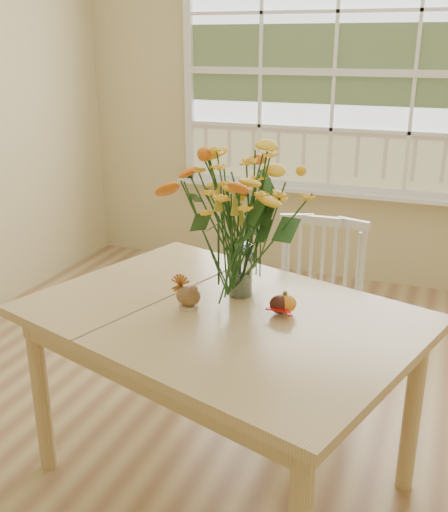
% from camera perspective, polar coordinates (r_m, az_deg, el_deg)
% --- Properties ---
extents(floor, '(4.00, 4.50, 0.01)m').
position_cam_1_polar(floor, '(2.94, -0.34, -16.94)').
color(floor, '#926946').
rests_on(floor, ground).
extents(wall_back, '(4.00, 0.02, 2.70)m').
position_cam_1_polar(wall_back, '(4.55, 10.42, 14.34)').
color(wall_back, beige).
rests_on(wall_back, floor).
extents(window, '(2.42, 0.12, 1.74)m').
position_cam_1_polar(window, '(4.50, 10.47, 16.60)').
color(window, silver).
rests_on(window, wall_back).
extents(dining_table, '(1.69, 1.42, 0.77)m').
position_cam_1_polar(dining_table, '(2.35, -0.18, -7.32)').
color(dining_table, tan).
rests_on(dining_table, floor).
extents(windsor_chair, '(0.44, 0.42, 0.93)m').
position_cam_1_polar(windsor_chair, '(3.00, 8.79, -4.66)').
color(windsor_chair, white).
rests_on(windsor_chair, floor).
extents(flower_vase, '(0.45, 0.45, 0.53)m').
position_cam_1_polar(flower_vase, '(2.35, 1.66, 3.47)').
color(flower_vase, white).
rests_on(flower_vase, dining_table).
extents(pumpkin, '(0.09, 0.09, 0.07)m').
position_cam_1_polar(pumpkin, '(2.30, 5.80, -4.60)').
color(pumpkin, orange).
rests_on(pumpkin, dining_table).
extents(turkey_figurine, '(0.10, 0.08, 0.12)m').
position_cam_1_polar(turkey_figurine, '(2.33, -3.42, -3.85)').
color(turkey_figurine, '#CCB78C').
rests_on(turkey_figurine, dining_table).
extents(dark_gourd, '(0.13, 0.12, 0.07)m').
position_cam_1_polar(dark_gourd, '(2.29, 5.34, -4.69)').
color(dark_gourd, '#38160F').
rests_on(dark_gourd, dining_table).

